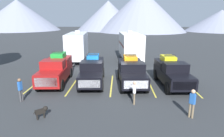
# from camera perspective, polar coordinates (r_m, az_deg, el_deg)

# --- Properties ---
(ground_plane) EXTENTS (240.00, 240.00, 0.00)m
(ground_plane) POSITION_cam_1_polar(r_m,az_deg,el_deg) (16.74, -0.14, -5.00)
(ground_plane) COLOR #2D3033
(pickup_truck_a) EXTENTS (2.36, 5.60, 2.67)m
(pickup_truck_a) POSITION_cam_1_polar(r_m,az_deg,el_deg) (17.86, -16.14, -0.21)
(pickup_truck_a) COLOR maroon
(pickup_truck_a) RESTS_ON ground
(pickup_truck_b) EXTENTS (2.30, 5.83, 2.48)m
(pickup_truck_b) POSITION_cam_1_polar(r_m,az_deg,el_deg) (17.19, -5.80, -0.49)
(pickup_truck_b) COLOR black
(pickup_truck_b) RESTS_ON ground
(pickup_truck_c) EXTENTS (2.43, 5.41, 2.50)m
(pickup_truck_c) POSITION_cam_1_polar(r_m,az_deg,el_deg) (16.75, 5.74, -0.88)
(pickup_truck_c) COLOR black
(pickup_truck_c) RESTS_ON ground
(pickup_truck_d) EXTENTS (2.34, 5.46, 2.52)m
(pickup_truck_d) POSITION_cam_1_polar(r_m,az_deg,el_deg) (17.24, 17.15, -0.98)
(pickup_truck_d) COLOR black
(pickup_truck_d) RESTS_ON ground
(lot_stripe_a) EXTENTS (0.12, 5.50, 0.01)m
(lot_stripe_a) POSITION_cam_1_polar(r_m,az_deg,el_deg) (18.41, -21.46, -4.20)
(lot_stripe_a) COLOR gold
(lot_stripe_a) RESTS_ON ground
(lot_stripe_b) EXTENTS (0.12, 5.50, 0.01)m
(lot_stripe_b) POSITION_cam_1_polar(r_m,az_deg,el_deg) (17.36, -11.25, -4.56)
(lot_stripe_b) COLOR gold
(lot_stripe_b) RESTS_ON ground
(lot_stripe_c) EXTENTS (0.12, 5.50, 0.01)m
(lot_stripe_c) POSITION_cam_1_polar(r_m,az_deg,el_deg) (16.92, -0.12, -4.77)
(lot_stripe_c) COLOR gold
(lot_stripe_c) RESTS_ON ground
(lot_stripe_d) EXTENTS (0.12, 5.50, 0.01)m
(lot_stripe_d) POSITION_cam_1_polar(r_m,az_deg,el_deg) (17.13, 11.17, -4.81)
(lot_stripe_d) COLOR gold
(lot_stripe_d) RESTS_ON ground
(lot_stripe_e) EXTENTS (0.12, 5.50, 0.01)m
(lot_stripe_e) POSITION_cam_1_polar(r_m,az_deg,el_deg) (17.97, 21.79, -4.68)
(lot_stripe_e) COLOR gold
(lot_stripe_e) RESTS_ON ground
(camper_trailer_a) EXTENTS (2.94, 8.21, 3.99)m
(camper_trailer_a) POSITION_cam_1_polar(r_m,az_deg,el_deg) (26.70, -10.16, 6.76)
(camper_trailer_a) COLOR silver
(camper_trailer_a) RESTS_ON ground
(camper_trailer_b) EXTENTS (3.09, 8.41, 3.95)m
(camper_trailer_b) POSITION_cam_1_polar(r_m,az_deg,el_deg) (26.41, 5.45, 6.80)
(camper_trailer_b) COLOR white
(camper_trailer_b) RESTS_ON ground
(person_a) EXTENTS (0.25, 0.36, 1.67)m
(person_a) POSITION_cam_1_polar(r_m,az_deg,el_deg) (14.72, -25.34, -5.29)
(person_a) COLOR #3F3F42
(person_a) RESTS_ON ground
(person_b) EXTENTS (0.22, 0.35, 1.60)m
(person_b) POSITION_cam_1_polar(r_m,az_deg,el_deg) (13.00, 6.61, -6.64)
(person_b) COLOR #726047
(person_b) RESTS_ON ground
(person_c) EXTENTS (0.32, 0.32, 1.73)m
(person_c) POSITION_cam_1_polar(r_m,az_deg,el_deg) (12.10, 22.50, -8.98)
(person_c) COLOR #726047
(person_c) RESTS_ON ground
(dog) EXTENTS (0.69, 0.58, 0.69)m
(dog) POSITION_cam_1_polar(r_m,az_deg,el_deg) (12.05, -19.79, -11.57)
(dog) COLOR black
(dog) RESTS_ON ground
(mountain_ridge) EXTENTS (127.54, 45.69, 17.77)m
(mountain_ridge) POSITION_cam_1_polar(r_m,az_deg,el_deg) (91.72, -2.58, 15.65)
(mountain_ridge) COLOR gray
(mountain_ridge) RESTS_ON ground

